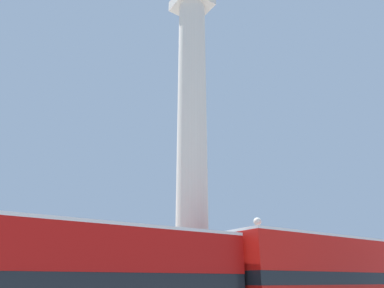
{
  "coord_description": "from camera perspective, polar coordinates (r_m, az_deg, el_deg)",
  "views": [
    {
      "loc": [
        -12.13,
        -17.47,
        2.41
      ],
      "look_at": [
        0.0,
        0.0,
        10.94
      ],
      "focal_mm": 32.0,
      "sensor_mm": 36.0,
      "label": 1
    }
  ],
  "objects": [
    {
      "name": "monument_column",
      "position": [
        22.32,
        0.0,
        -4.22
      ],
      "size": [
        5.45,
        5.45,
        24.5
      ],
      "color": "beige",
      "rests_on": "ground_plane"
    },
    {
      "name": "bus_a",
      "position": [
        13.01,
        -14.89,
        -21.42
      ],
      "size": [
        10.77,
        3.21,
        4.26
      ],
      "rotation": [
        0.0,
        0.0,
        -0.04
      ],
      "color": "#A80F0C",
      "rests_on": "ground_plane"
    },
    {
      "name": "bus_b",
      "position": [
        19.1,
        21.11,
        -20.31
      ],
      "size": [
        10.85,
        3.01,
        4.5
      ],
      "rotation": [
        0.0,
        0.0,
        -0.02
      ],
      "color": "#B7140F",
      "rests_on": "ground_plane"
    },
    {
      "name": "street_lamp",
      "position": [
        21.48,
        11.26,
        -17.87
      ],
      "size": [
        0.49,
        0.49,
        6.01
      ],
      "color": "black",
      "rests_on": "ground_plane"
    }
  ]
}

